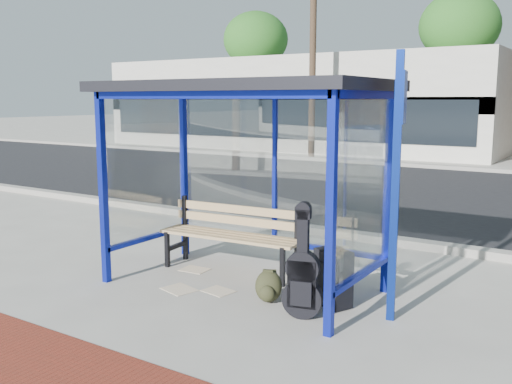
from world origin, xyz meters
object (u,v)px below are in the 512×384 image
Objects in this scene: bench at (233,232)px; guitar_bag at (303,279)px; backpack at (268,287)px; suitcase at (333,278)px.

bench is 1.81m from guitar_bag.
backpack is at bearing 143.88° from guitar_bag.
backpack is at bearing -41.11° from bench.
bench is at bearing 119.37° from backpack.
bench is at bearing -171.29° from suitcase.
backpack is at bearing -132.16° from suitcase.
suitcase is at bearing -20.40° from bench.
bench reaches higher than suitcase.
suitcase is (0.11, 0.48, -0.10)m from guitar_bag.
guitar_bag is (1.54, -0.95, -0.10)m from bench.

